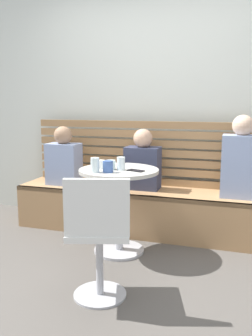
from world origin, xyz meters
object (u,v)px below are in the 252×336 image
object	(u,v)px
person_adult	(241,161)
phone_on_table	(136,171)
cup_glass_tall	(95,165)
cup_glass_short	(111,165)
cup_water_clear	(121,163)
person_child_left	(143,163)
cup_mug_blue	(108,167)
cup_ceramic_white	(101,164)
booth_bench	(148,211)
person_child_middle	(64,159)
white_chair	(99,234)
cafe_table	(119,194)

from	to	relation	value
person_adult	phone_on_table	xyz separation A→B (m)	(-0.82, -0.58, -0.03)
phone_on_table	person_adult	bearing A→B (deg)	-35.70
cup_glass_tall	cup_glass_short	size ratio (longest dim) A/B	1.50
cup_water_clear	person_adult	bearing A→B (deg)	30.99
person_child_left	cup_mug_blue	size ratio (longest dim) A/B	6.35
cup_glass_tall	cup_ceramic_white	bearing A→B (deg)	98.18
cup_glass_tall	cup_ceramic_white	world-z (taller)	cup_glass_tall
cup_water_clear	cup_mug_blue	size ratio (longest dim) A/B	1.16
booth_bench	cup_glass_tall	distance (m)	0.98
person_child_middle	phone_on_table	bearing A→B (deg)	-30.97
phone_on_table	cup_glass_tall	bearing A→B (deg)	136.83
cup_water_clear	cup_mug_blue	world-z (taller)	cup_water_clear
booth_bench	white_chair	world-z (taller)	white_chair
cup_ceramic_white	phone_on_table	xyz separation A→B (m)	(0.32, -0.03, -0.03)
cup_glass_short	phone_on_table	size ratio (longest dim) A/B	0.57
person_child_left	cup_glass_short	distance (m)	0.64
white_chair	cup_water_clear	world-z (taller)	same
person_adult	cup_ceramic_white	size ratio (longest dim) A/B	9.39
cup_ceramic_white	cup_mug_blue	bearing A→B (deg)	-50.40
white_chair	phone_on_table	world-z (taller)	white_chair
white_chair	cup_water_clear	bearing A→B (deg)	98.07
white_chair	cup_glass_tall	distance (m)	0.75
booth_bench	phone_on_table	size ratio (longest dim) A/B	19.29
cup_glass_tall	cup_ceramic_white	xyz separation A→B (m)	(-0.03, 0.19, -0.03)
person_child_middle	cup_glass_short	size ratio (longest dim) A/B	7.68
cup_mug_blue	white_chair	bearing A→B (deg)	-74.65
booth_bench	person_child_left	distance (m)	0.49
booth_bench	white_chair	distance (m)	1.38
cafe_table	person_adult	world-z (taller)	person_adult
person_child_left	cup_water_clear	size ratio (longest dim) A/B	5.48
cup_water_clear	cup_glass_tall	size ratio (longest dim) A/B	0.92
person_child_middle	phone_on_table	distance (m)	1.12
person_child_middle	cup_mug_blue	bearing A→B (deg)	-42.53
white_chair	cup_water_clear	distance (m)	0.85
cup_water_clear	phone_on_table	size ratio (longest dim) A/B	0.79
cup_mug_blue	person_child_middle	bearing A→B (deg)	137.47
cup_glass_tall	cafe_table	bearing A→B (deg)	56.02
cup_water_clear	cup_mug_blue	xyz separation A→B (m)	(-0.07, -0.13, -0.01)
person_adult	cup_glass_tall	distance (m)	1.34
white_chair	person_child_left	bearing A→B (deg)	93.69
cafe_table	cup_glass_short	size ratio (longest dim) A/B	9.25
person_child_middle	cup_glass_tall	bearing A→B (deg)	-47.84
cup_water_clear	cup_glass_tall	bearing A→B (deg)	-135.25
person_adult	cup_ceramic_white	xyz separation A→B (m)	(-1.15, -0.55, -0.00)
booth_bench	person_adult	xyz separation A→B (m)	(0.87, -0.01, 0.56)
cup_water_clear	cup_glass_tall	xyz separation A→B (m)	(-0.17, -0.16, 0.01)
booth_bench	cup_glass_short	size ratio (longest dim) A/B	33.75
cup_ceramic_white	booth_bench	bearing A→B (deg)	63.58
person_child_left	person_child_middle	xyz separation A→B (m)	(-0.85, -0.05, 0.01)
cup_ceramic_white	cup_mug_blue	xyz separation A→B (m)	(0.13, -0.15, 0.01)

